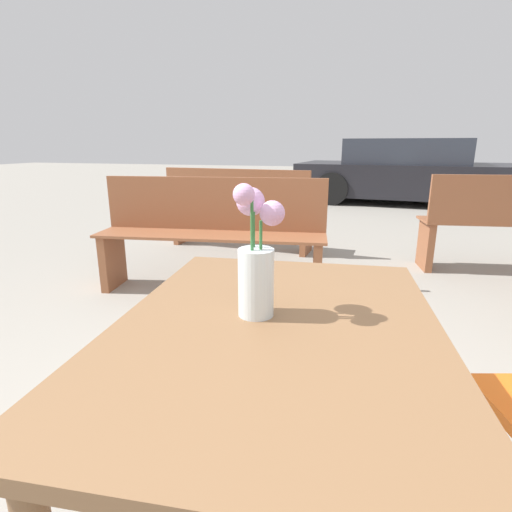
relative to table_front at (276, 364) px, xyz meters
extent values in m
cube|color=brown|center=(0.00, 0.00, 0.09)|extent=(0.79, 1.03, 0.03)
cylinder|color=brown|center=(-0.33, 0.39, -0.27)|extent=(0.05, 0.05, 0.68)
cylinder|color=brown|center=(0.26, 0.45, -0.27)|extent=(0.05, 0.05, 0.68)
cylinder|color=silver|center=(-0.06, 0.03, 0.18)|extent=(0.08, 0.08, 0.16)
cylinder|color=silver|center=(-0.06, 0.03, 0.15)|extent=(0.07, 0.07, 0.09)
cylinder|color=#337038|center=(-0.05, 0.03, 0.22)|extent=(0.01, 0.01, 0.21)
sphere|color=#CC99C6|center=(-0.02, 0.04, 0.34)|extent=(0.06, 0.06, 0.06)
cylinder|color=#337038|center=(-0.07, 0.05, 0.23)|extent=(0.01, 0.01, 0.23)
sphere|color=#CC99C6|center=(-0.08, 0.07, 0.36)|extent=(0.06, 0.06, 0.06)
cylinder|color=#337038|center=(-0.06, 0.02, 0.24)|extent=(0.01, 0.01, 0.26)
sphere|color=#CC99C6|center=(-0.07, 0.00, 0.38)|extent=(0.05, 0.05, 0.05)
cylinder|color=orange|center=(0.50, 0.28, -0.38)|extent=(0.03, 0.03, 0.45)
cube|color=brown|center=(-0.93, 1.89, -0.16)|extent=(1.73, 0.59, 0.02)
cube|color=brown|center=(-0.95, 2.05, 0.05)|extent=(1.69, 0.27, 0.40)
cube|color=brown|center=(-0.15, 1.99, -0.39)|extent=(0.10, 0.33, 0.43)
cube|color=brown|center=(-1.71, 1.78, -0.39)|extent=(0.10, 0.33, 0.43)
cube|color=brown|center=(0.70, 2.97, -0.39)|extent=(0.11, 0.33, 0.43)
cube|color=brown|center=(-1.13, 3.24, -0.16)|extent=(1.59, 0.48, 0.02)
cube|color=brown|center=(-1.14, 3.08, 0.05)|extent=(1.56, 0.16, 0.40)
cube|color=brown|center=(-1.85, 3.30, -0.39)|extent=(0.09, 0.33, 0.43)
cube|color=brown|center=(-0.41, 3.18, -0.39)|extent=(0.09, 0.33, 0.43)
cube|color=black|center=(0.79, 7.49, -0.16)|extent=(4.03, 2.16, 0.60)
cube|color=#2D333D|center=(0.79, 7.49, 0.36)|extent=(2.27, 1.86, 0.45)
cylinder|color=black|center=(-0.48, 6.73, -0.30)|extent=(0.61, 0.23, 0.60)
cylinder|color=black|center=(-0.33, 8.46, -0.30)|extent=(0.61, 0.23, 0.60)
cylinder|color=black|center=(1.92, 6.52, -0.30)|extent=(0.61, 0.23, 0.60)
cylinder|color=black|center=(2.07, 8.25, -0.30)|extent=(0.61, 0.23, 0.60)
camera|label=1|loc=(0.17, -0.79, 0.48)|focal=28.00mm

